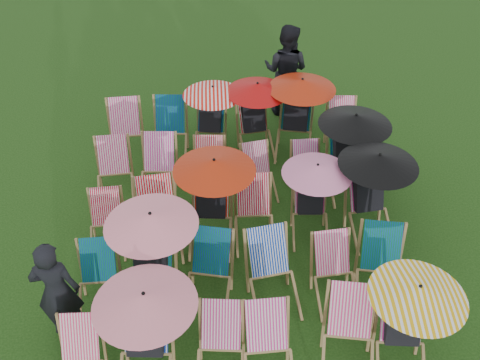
{
  "coord_description": "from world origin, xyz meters",
  "views": [
    {
      "loc": [
        -0.24,
        -5.87,
        6.08
      ],
      "look_at": [
        0.08,
        0.4,
        0.9
      ],
      "focal_mm": 40.0,
      "sensor_mm": 36.0,
      "label": 1
    }
  ],
  "objects_px": {
    "person_left": "(57,290)",
    "deckchair_29": "(342,128)",
    "person_rear": "(286,71)",
    "deckchair_5": "(407,328)"
  },
  "relations": [
    {
      "from": "person_left",
      "to": "deckchair_29",
      "type": "bearing_deg",
      "value": -139.86
    },
    {
      "from": "deckchair_29",
      "to": "person_rear",
      "type": "relative_size",
      "value": 0.48
    },
    {
      "from": "deckchair_29",
      "to": "deckchair_5",
      "type": "bearing_deg",
      "value": -87.84
    },
    {
      "from": "deckchair_5",
      "to": "person_rear",
      "type": "bearing_deg",
      "value": 102.92
    },
    {
      "from": "person_rear",
      "to": "person_left",
      "type": "bearing_deg",
      "value": 81.23
    },
    {
      "from": "deckchair_5",
      "to": "deckchair_29",
      "type": "relative_size",
      "value": 1.45
    },
    {
      "from": "person_left",
      "to": "person_rear",
      "type": "relative_size",
      "value": 0.83
    },
    {
      "from": "deckchair_29",
      "to": "person_left",
      "type": "xyz_separation_m",
      "value": [
        -4.39,
        -3.89,
        0.34
      ]
    },
    {
      "from": "deckchair_5",
      "to": "person_rear",
      "type": "distance_m",
      "value": 6.0
    },
    {
      "from": "person_left",
      "to": "person_rear",
      "type": "distance_m",
      "value": 6.3
    }
  ]
}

